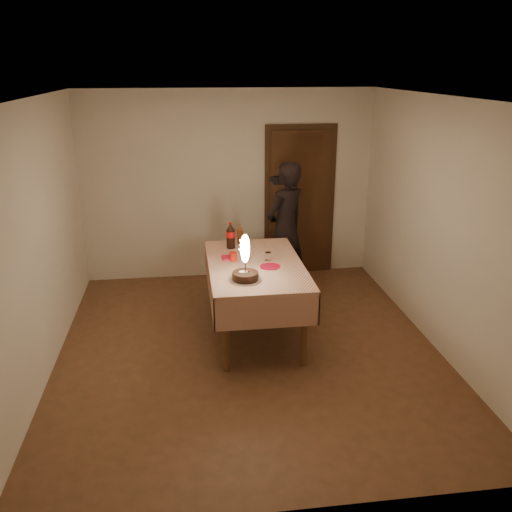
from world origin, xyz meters
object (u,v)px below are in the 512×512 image
(dining_table, at_px, (255,273))
(clear_cup, at_px, (268,256))
(cola_bottle, at_px, (231,236))
(birthday_cake, at_px, (245,269))
(red_plate, at_px, (270,266))
(amber_bottle_left, at_px, (240,234))
(photographer, at_px, (285,229))
(red_cup, at_px, (233,257))

(dining_table, height_order, clear_cup, clear_cup)
(dining_table, distance_m, cola_bottle, 0.65)
(birthday_cake, relative_size, clear_cup, 5.33)
(red_plate, relative_size, amber_bottle_left, 0.86)
(dining_table, distance_m, red_plate, 0.22)
(birthday_cake, xyz_separation_m, photographer, (0.70, 1.59, -0.09))
(red_plate, height_order, clear_cup, clear_cup)
(cola_bottle, bearing_deg, amber_bottle_left, 49.69)
(birthday_cake, bearing_deg, cola_bottle, 92.94)
(birthday_cake, distance_m, amber_bottle_left, 1.17)
(dining_table, bearing_deg, red_plate, -41.21)
(birthday_cake, height_order, cola_bottle, birthday_cake)
(clear_cup, height_order, cola_bottle, cola_bottle)
(amber_bottle_left, bearing_deg, cola_bottle, -130.31)
(red_plate, bearing_deg, clear_cup, 87.18)
(photographer, bearing_deg, amber_bottle_left, -146.03)
(birthday_cake, distance_m, cola_bottle, 1.02)
(red_cup, bearing_deg, photographer, 52.80)
(dining_table, relative_size, clear_cup, 19.11)
(amber_bottle_left, bearing_deg, birthday_cake, -93.51)
(cola_bottle, relative_size, photographer, 0.18)
(red_cup, xyz_separation_m, photographer, (0.77, 1.01, -0.02))
(photographer, bearing_deg, dining_table, -115.52)
(birthday_cake, bearing_deg, amber_bottle_left, 86.49)
(birthday_cake, distance_m, clear_cup, 0.64)
(red_cup, xyz_separation_m, amber_bottle_left, (0.14, 0.59, 0.07))
(amber_bottle_left, relative_size, photographer, 0.15)
(cola_bottle, height_order, amber_bottle_left, cola_bottle)
(birthday_cake, height_order, red_cup, birthday_cake)
(birthday_cake, xyz_separation_m, red_plate, (0.31, 0.34, -0.12))
(birthday_cake, xyz_separation_m, cola_bottle, (-0.05, 1.02, 0.03))
(dining_table, relative_size, red_plate, 7.82)
(birthday_cake, distance_m, photographer, 1.74)
(photographer, bearing_deg, cola_bottle, -142.88)
(red_plate, bearing_deg, photographer, 72.46)
(dining_table, distance_m, photographer, 1.26)
(dining_table, relative_size, birthday_cake, 3.59)
(dining_table, relative_size, amber_bottle_left, 6.75)
(clear_cup, relative_size, cola_bottle, 0.28)
(red_cup, height_order, clear_cup, red_cup)
(red_cup, bearing_deg, cola_bottle, 88.02)
(clear_cup, distance_m, cola_bottle, 0.61)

